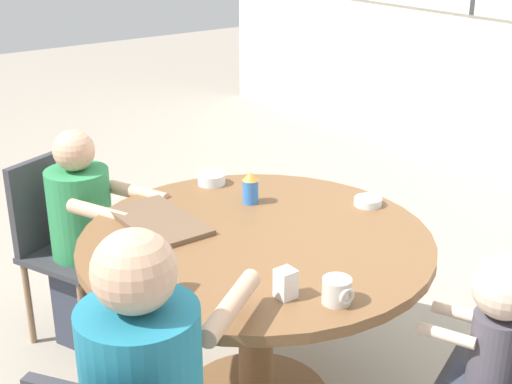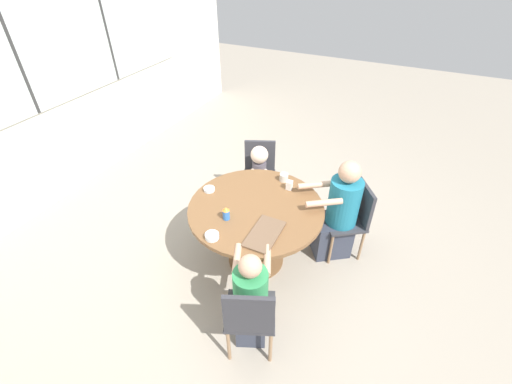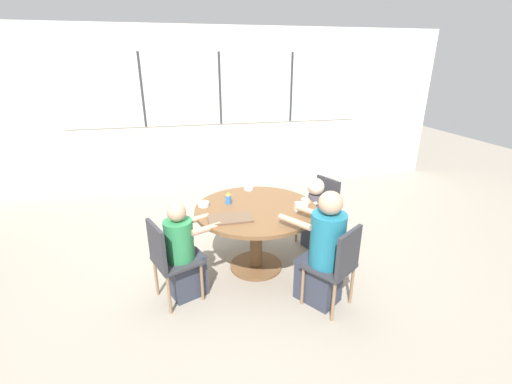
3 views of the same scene
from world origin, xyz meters
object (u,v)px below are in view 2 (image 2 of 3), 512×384
chair_for_toddler (260,169)px  person_man_blue_shirt (251,301)px  person_woman_green_shirt (338,215)px  bowl_white_shallow (212,236)px  coffee_mug (284,177)px  milk_carton_small (289,185)px  person_toddler (259,178)px  bowl_cereal (209,189)px  chair_for_man_blue_shirt (250,316)px  chair_for_woman_green_shirt (353,215)px  sippy_cup (226,213)px

chair_for_toddler → person_man_blue_shirt: size_ratio=0.84×
person_woman_green_shirt → bowl_white_shallow: size_ratio=9.61×
person_woman_green_shirt → coffee_mug: size_ratio=11.94×
person_woman_green_shirt → milk_carton_small: person_woman_green_shirt is taller
person_toddler → bowl_cereal: size_ratio=7.91×
chair_for_man_blue_shirt → chair_for_toddler: same height
chair_for_toddler → person_toddler: 0.15m
person_man_blue_shirt → bowl_white_shallow: (0.25, 0.50, 0.31)m
person_toddler → milk_carton_small: (-0.40, -0.53, 0.32)m
chair_for_woman_green_shirt → sippy_cup: sippy_cup is taller
person_man_blue_shirt → milk_carton_small: person_man_blue_shirt is taller
bowl_white_shallow → chair_for_toddler: bearing=9.2°
chair_for_woman_green_shirt → chair_for_toddler: bearing=39.3°
coffee_mug → bowl_white_shallow: 1.11m
chair_for_man_blue_shirt → milk_carton_small: size_ratio=8.92×
person_toddler → person_woman_green_shirt: bearing=140.0°
person_toddler → bowl_white_shallow: size_ratio=7.40×
bowl_white_shallow → bowl_cereal: 0.70m
chair_for_man_blue_shirt → chair_for_toddler: 2.07m
coffee_mug → bowl_white_shallow: (-1.09, 0.24, -0.02)m
person_man_blue_shirt → sippy_cup: (0.53, 0.51, 0.36)m
person_man_blue_shirt → bowl_cereal: (0.83, 0.89, 0.30)m
chair_for_toddler → chair_for_woman_green_shirt: bearing=140.7°
milk_carton_small → chair_for_man_blue_shirt: bearing=-171.1°
person_woman_green_shirt → person_toddler: (0.33, 1.07, -0.05)m
person_man_blue_shirt → coffee_mug: person_man_blue_shirt is taller
chair_for_woman_green_shirt → person_man_blue_shirt: 1.48m
chair_for_toddler → person_toddler: (-0.14, -0.06, -0.03)m
person_toddler → coffee_mug: person_toddler is taller
person_woman_green_shirt → bowl_white_shallow: person_woman_green_shirt is taller
sippy_cup → chair_for_man_blue_shirt: bearing=-139.8°
chair_for_man_blue_shirt → bowl_cereal: size_ratio=7.55×
person_man_blue_shirt → bowl_cereal: 1.26m
chair_for_woman_green_shirt → person_toddler: person_toddler is taller
chair_for_woman_green_shirt → person_toddler: (0.23, 1.20, -0.03)m
milk_carton_small → person_woman_green_shirt: bearing=-81.5°
sippy_cup → person_woman_green_shirt: bearing=-49.3°
coffee_mug → bowl_white_shallow: size_ratio=0.81×
person_woman_green_shirt → coffee_mug: bearing=51.9°
person_woman_green_shirt → chair_for_woman_green_shirt: bearing=-90.0°
chair_for_man_blue_shirt → sippy_cup: 0.94m
chair_for_man_blue_shirt → bowl_cereal: (0.99, 0.95, 0.25)m
chair_for_woman_green_shirt → bowl_cereal: chair_for_woman_green_shirt is taller
person_woman_green_shirt → coffee_mug: 0.69m
milk_carton_small → bowl_cereal: size_ratio=0.85×
person_toddler → sippy_cup: (-1.09, -0.17, 0.34)m
chair_for_toddler → milk_carton_small: bearing=114.5°
coffee_mug → milk_carton_small: milk_carton_small is taller
coffee_mug → milk_carton_small: bearing=-138.3°
chair_for_man_blue_shirt → milk_carton_small: bearing=76.2°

